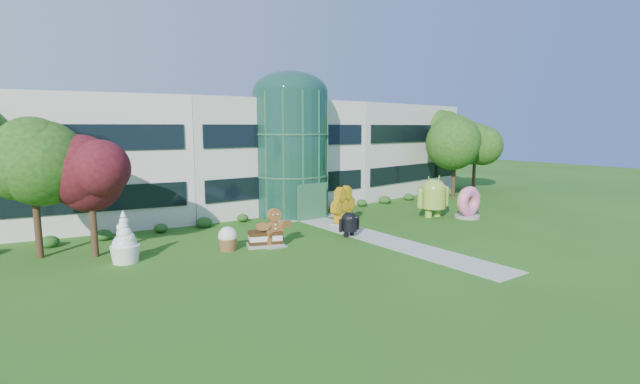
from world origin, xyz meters
TOP-DOWN VIEW (x-y plane):
  - ground at (0.00, 0.00)m, footprint 140.00×140.00m
  - building at (0.00, 18.00)m, footprint 46.00×15.00m
  - atrium at (0.00, 12.00)m, footprint 6.00×6.00m
  - walkway at (0.00, 2.00)m, footprint 2.40×20.00m
  - tree_red at (-15.50, 7.50)m, footprint 4.00×4.00m
  - trees_backdrop at (0.00, 13.00)m, footprint 52.00×8.00m
  - android_green at (8.41, 4.31)m, footprint 3.42×2.55m
  - android_black at (-1.17, 3.00)m, footprint 1.70×1.17m
  - donut at (10.27, 2.46)m, footprint 2.47×1.24m
  - gingerbread at (-6.45, 3.52)m, footprint 2.61×1.13m
  - ice_cream_sandwich at (-6.83, 3.95)m, footprint 2.39×1.75m
  - honeycomb at (0.89, 6.26)m, footprint 3.38×2.32m
  - froyo at (-14.41, 5.37)m, footprint 1.94×1.94m
  - cupcake at (-9.02, 4.43)m, footprint 1.54×1.54m

SIDE VIEW (x-z plane):
  - ground at x=0.00m, z-range 0.00..0.00m
  - walkway at x=0.00m, z-range 0.00..0.04m
  - ice_cream_sandwich at x=-6.83m, z-range 0.00..0.96m
  - cupcake at x=-9.02m, z-range 0.00..1.41m
  - android_black at x=-1.17m, z-range 0.00..1.89m
  - gingerbread at x=-6.45m, z-range 0.00..2.36m
  - honeycomb at x=0.89m, z-range 0.00..2.51m
  - donut at x=10.27m, z-range 0.00..2.53m
  - froyo at x=-14.41m, z-range 0.00..2.75m
  - android_green at x=8.41m, z-range 0.00..3.56m
  - tree_red at x=-15.50m, z-range 0.00..6.00m
  - trees_backdrop at x=0.00m, z-range 0.00..8.40m
  - building at x=0.00m, z-range 0.00..9.30m
  - atrium at x=0.00m, z-range 0.00..9.80m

